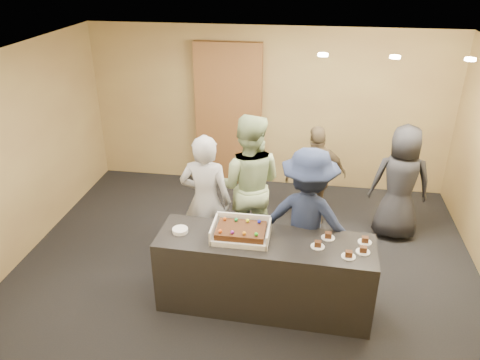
# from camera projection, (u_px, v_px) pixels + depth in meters

# --- Properties ---
(room) EXTENTS (6.04, 6.00, 2.70)m
(room) POSITION_uv_depth(u_px,v_px,m) (247.00, 173.00, 5.60)
(room) COLOR black
(room) RESTS_ON ground
(serving_counter) EXTENTS (2.42, 0.78, 0.90)m
(serving_counter) POSITION_uv_depth(u_px,v_px,m) (264.00, 273.00, 5.31)
(serving_counter) COLOR black
(serving_counter) RESTS_ON floor
(storage_cabinet) EXTENTS (1.11, 0.15, 2.45)m
(storage_cabinet) POSITION_uv_depth(u_px,v_px,m) (229.00, 116.00, 7.88)
(storage_cabinet) COLOR brown
(storage_cabinet) RESTS_ON floor
(cake_box) EXTENTS (0.63, 0.43, 0.18)m
(cake_box) POSITION_uv_depth(u_px,v_px,m) (241.00, 233.00, 5.15)
(cake_box) COLOR white
(cake_box) RESTS_ON serving_counter
(sheet_cake) EXTENTS (0.53, 0.37, 0.11)m
(sheet_cake) POSITION_uv_depth(u_px,v_px,m) (241.00, 230.00, 5.11)
(sheet_cake) COLOR #361F0C
(sheet_cake) RESTS_ON cake_box
(plate_stack) EXTENTS (0.18, 0.18, 0.04)m
(plate_stack) POSITION_uv_depth(u_px,v_px,m) (180.00, 230.00, 5.25)
(plate_stack) COLOR white
(plate_stack) RESTS_ON serving_counter
(slice_a) EXTENTS (0.15, 0.15, 0.07)m
(slice_a) POSITION_uv_depth(u_px,v_px,m) (318.00, 245.00, 4.99)
(slice_a) COLOR white
(slice_a) RESTS_ON serving_counter
(slice_b) EXTENTS (0.15, 0.15, 0.07)m
(slice_b) POSITION_uv_depth(u_px,v_px,m) (328.00, 236.00, 5.14)
(slice_b) COLOR white
(slice_b) RESTS_ON serving_counter
(slice_c) EXTENTS (0.15, 0.15, 0.07)m
(slice_c) POSITION_uv_depth(u_px,v_px,m) (349.00, 255.00, 4.82)
(slice_c) COLOR white
(slice_c) RESTS_ON serving_counter
(slice_d) EXTENTS (0.15, 0.15, 0.07)m
(slice_d) POSITION_uv_depth(u_px,v_px,m) (365.00, 241.00, 5.06)
(slice_d) COLOR white
(slice_d) RESTS_ON serving_counter
(slice_e) EXTENTS (0.15, 0.15, 0.07)m
(slice_e) POSITION_uv_depth(u_px,v_px,m) (363.00, 250.00, 4.90)
(slice_e) COLOR white
(slice_e) RESTS_ON serving_counter
(person_server_grey) EXTENTS (0.66, 0.43, 1.79)m
(person_server_grey) POSITION_uv_depth(u_px,v_px,m) (206.00, 202.00, 5.90)
(person_server_grey) COLOR #A1A1A5
(person_server_grey) RESTS_ON floor
(person_sage_man) EXTENTS (0.94, 0.73, 1.94)m
(person_sage_man) POSITION_uv_depth(u_px,v_px,m) (248.00, 185.00, 6.15)
(person_sage_man) COLOR #99B07E
(person_sage_man) RESTS_ON floor
(person_navy_man) EXTENTS (1.28, 0.90, 1.80)m
(person_navy_man) POSITION_uv_depth(u_px,v_px,m) (307.00, 220.00, 5.49)
(person_navy_man) COLOR #1D2746
(person_navy_man) RESTS_ON floor
(person_brown_extra) EXTENTS (0.97, 0.60, 1.54)m
(person_brown_extra) POSITION_uv_depth(u_px,v_px,m) (316.00, 177.00, 6.83)
(person_brown_extra) COLOR brown
(person_brown_extra) RESTS_ON floor
(person_dark_suit) EXTENTS (0.83, 0.55, 1.67)m
(person_dark_suit) POSITION_uv_depth(u_px,v_px,m) (400.00, 183.00, 6.49)
(person_dark_suit) COLOR #232328
(person_dark_suit) RESTS_ON floor
(ceiling_spotlights) EXTENTS (1.72, 0.12, 0.03)m
(ceiling_spotlights) POSITION_uv_depth(u_px,v_px,m) (395.00, 57.00, 5.24)
(ceiling_spotlights) COLOR #FFEAC6
(ceiling_spotlights) RESTS_ON ceiling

